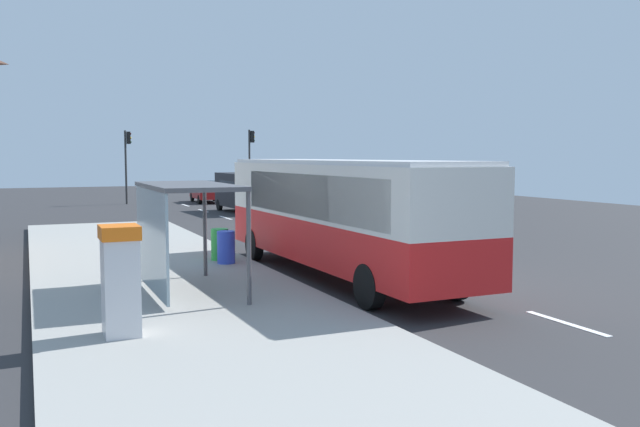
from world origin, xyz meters
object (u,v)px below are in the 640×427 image
at_px(recycling_bin_green, 220,244).
at_px(sedan_near, 207,191).
at_px(bus, 340,210).
at_px(traffic_light_near_side, 251,154).
at_px(ticket_machine, 121,279).
at_px(bus_shelter, 175,210).
at_px(recycling_bin_blue, 226,247).
at_px(traffic_light_far_side, 127,155).
at_px(white_van, 244,190).

bearing_deg(recycling_bin_green, sedan_near, 76.72).
height_order(bus, traffic_light_near_side, traffic_light_near_side).
bearing_deg(traffic_light_near_side, bus, -103.28).
xyz_separation_m(ticket_machine, bus_shelter, (1.63, 3.35, 0.93)).
bearing_deg(ticket_machine, recycling_bin_blue, 61.24).
xyz_separation_m(ticket_machine, recycling_bin_blue, (3.85, 7.01, -0.52)).
relative_size(bus, ticket_machine, 5.70).
bearing_deg(traffic_light_near_side, recycling_bin_green, -109.55).
bearing_deg(ticket_machine, recycling_bin_green, 63.48).
bearing_deg(recycling_bin_blue, traffic_light_far_side, 87.82).
distance_m(white_van, sedan_near, 9.26).
relative_size(white_van, ticket_machine, 2.71).
xyz_separation_m(recycling_bin_blue, recycling_bin_green, (0.00, 0.70, 0.00)).
height_order(recycling_bin_blue, bus_shelter, bus_shelter).
distance_m(recycling_bin_green, traffic_light_near_side, 29.12).
bearing_deg(bus, recycling_bin_green, 127.68).
height_order(bus, recycling_bin_blue, bus).
xyz_separation_m(bus, recycling_bin_green, (-2.49, 3.22, -1.19)).
relative_size(white_van, recycling_bin_blue, 5.53).
bearing_deg(sedan_near, bus_shelter, -105.27).
distance_m(traffic_light_near_side, traffic_light_far_side, 8.64).
distance_m(sedan_near, recycling_bin_blue, 29.00).
bearing_deg(ticket_machine, traffic_light_far_side, 82.14).
distance_m(bus, traffic_light_far_side, 31.40).
xyz_separation_m(recycling_bin_green, traffic_light_near_side, (9.70, 27.31, 2.79)).
bearing_deg(bus_shelter, recycling_bin_blue, 58.84).
bearing_deg(traffic_light_far_side, traffic_light_near_side, -5.32).
xyz_separation_m(ticket_machine, recycling_bin_green, (3.85, 7.71, -0.52)).
height_order(ticket_machine, traffic_light_far_side, traffic_light_far_side).
bearing_deg(traffic_light_near_side, bus_shelter, -110.61).
height_order(ticket_machine, bus_shelter, bus_shelter).
xyz_separation_m(bus, traffic_light_near_side, (7.21, 30.53, 1.60)).
bearing_deg(recycling_bin_green, recycling_bin_blue, -90.00).
bearing_deg(bus_shelter, white_van, 69.20).
relative_size(white_van, recycling_bin_green, 5.53).
bearing_deg(bus, traffic_light_near_side, 76.72).
height_order(recycling_bin_blue, traffic_light_near_side, traffic_light_near_side).
height_order(white_van, traffic_light_near_side, traffic_light_near_side).
height_order(sedan_near, ticket_machine, ticket_machine).
xyz_separation_m(sedan_near, ticket_machine, (-10.35, -35.27, 0.38)).
distance_m(recycling_bin_green, bus_shelter, 5.10).
xyz_separation_m(recycling_bin_green, bus_shelter, (-2.21, -4.36, 1.44)).
distance_m(bus, bus_shelter, 4.84).
distance_m(traffic_light_far_side, bus_shelter, 32.67).
bearing_deg(bus_shelter, bus, 13.61).
bearing_deg(bus, sedan_near, 82.57).
distance_m(ticket_machine, traffic_light_near_side, 37.62).
xyz_separation_m(sedan_near, recycling_bin_blue, (-6.50, -28.26, -0.14)).
height_order(recycling_bin_blue, recycling_bin_green, same).
bearing_deg(bus, traffic_light_far_side, 92.54).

